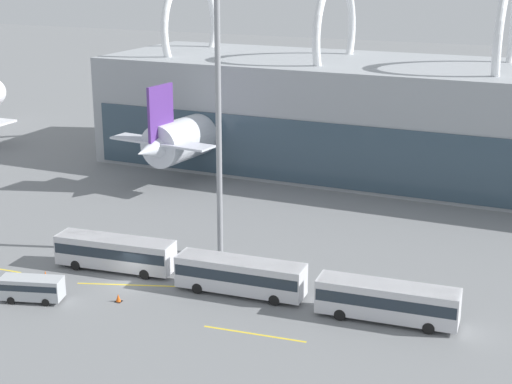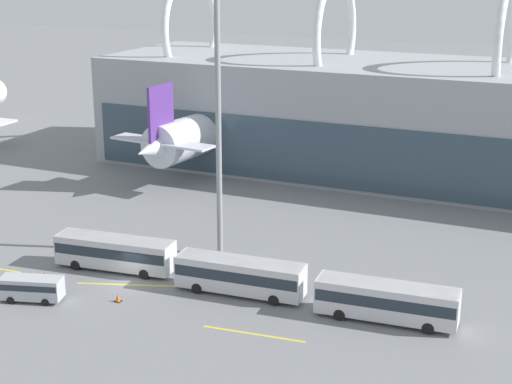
% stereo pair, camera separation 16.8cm
% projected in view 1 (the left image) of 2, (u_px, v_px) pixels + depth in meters
% --- Properties ---
extents(ground_plane, '(440.00, 440.00, 0.00)m').
position_uv_depth(ground_plane, '(129.00, 283.00, 73.87)').
color(ground_plane, slate).
extents(airliner_at_gate_far, '(39.93, 43.98, 13.88)m').
position_uv_depth(airliner_at_gate_far, '(230.00, 124.00, 115.06)').
color(airliner_at_gate_far, silver).
rests_on(airliner_at_gate_far, ground_plane).
extents(shuttle_bus_0, '(12.19, 4.08, 3.28)m').
position_uv_depth(shuttle_bus_0, '(115.00, 251.00, 76.54)').
color(shuttle_bus_0, silver).
rests_on(shuttle_bus_0, ground_plane).
extents(shuttle_bus_1, '(12.13, 3.66, 3.28)m').
position_uv_depth(shuttle_bus_1, '(240.00, 274.00, 71.08)').
color(shuttle_bus_1, silver).
rests_on(shuttle_bus_1, ground_plane).
extents(shuttle_bus_2, '(12.14, 3.73, 3.28)m').
position_uv_depth(shuttle_bus_2, '(387.00, 299.00, 65.87)').
color(shuttle_bus_2, silver).
rests_on(shuttle_bus_2, ground_plane).
extents(service_van_foreground, '(5.87, 3.50, 2.21)m').
position_uv_depth(service_van_foreground, '(32.00, 287.00, 69.80)').
color(service_van_foreground, '#B2B7BC').
rests_on(service_van_foreground, ground_plane).
extents(floodlight_mast, '(2.15, 2.15, 29.19)m').
position_uv_depth(floodlight_mast, '(218.00, 87.00, 76.24)').
color(floodlight_mast, gray).
rests_on(floodlight_mast, ground_plane).
extents(lane_stripe_1, '(8.96, 3.40, 0.01)m').
position_uv_depth(lane_stripe_1, '(127.00, 285.00, 73.53)').
color(lane_stripe_1, yellow).
rests_on(lane_stripe_1, ground_plane).
extents(lane_stripe_4, '(8.80, 1.10, 0.01)m').
position_uv_depth(lane_stripe_4, '(254.00, 334.00, 64.02)').
color(lane_stripe_4, yellow).
rests_on(lane_stripe_4, ground_plane).
extents(traffic_cone_0, '(0.45, 0.45, 0.73)m').
position_uv_depth(traffic_cone_0, '(45.00, 274.00, 75.05)').
color(traffic_cone_0, black).
rests_on(traffic_cone_0, ground_plane).
extents(traffic_cone_1, '(0.61, 0.61, 0.75)m').
position_uv_depth(traffic_cone_1, '(118.00, 298.00, 69.89)').
color(traffic_cone_1, black).
rests_on(traffic_cone_1, ground_plane).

